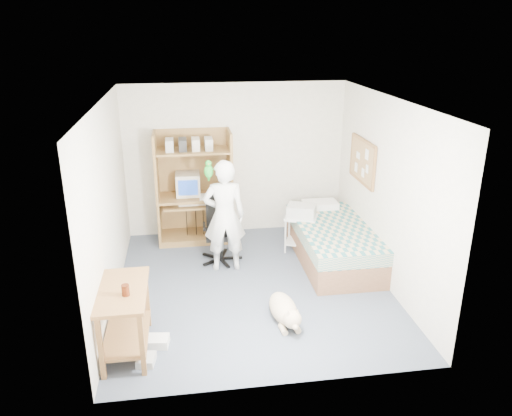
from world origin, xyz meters
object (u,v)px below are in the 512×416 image
at_px(person, 224,216).
at_px(printer_cart, 301,228).
at_px(computer_hutch, 195,191).
at_px(dog, 284,310).
at_px(office_chair, 220,238).
at_px(bed, 333,242).
at_px(side_desk, 125,311).

bearing_deg(person, printer_cart, -158.34).
bearing_deg(printer_cart, person, -137.66).
distance_m(computer_hutch, dog, 2.89).
relative_size(office_chair, printer_cart, 1.67).
bearing_deg(office_chair, computer_hutch, 113.08).
height_order(bed, side_desk, side_desk).
xyz_separation_m(bed, printer_cart, (-0.40, 0.41, 0.09)).
xyz_separation_m(computer_hutch, side_desk, (-0.85, -2.94, -0.33)).
height_order(computer_hutch, printer_cart, computer_hutch).
distance_m(person, dog, 1.73).
xyz_separation_m(bed, side_desk, (-2.85, -1.82, 0.21)).
xyz_separation_m(computer_hutch, bed, (2.00, -1.12, -0.53)).
distance_m(bed, office_chair, 1.69).
height_order(computer_hutch, bed, computer_hutch).
distance_m(bed, dog, 1.85).
bearing_deg(office_chair, dog, -69.21).
relative_size(computer_hutch, office_chair, 1.83).
distance_m(office_chair, printer_cart, 1.28).
bearing_deg(computer_hutch, bed, -29.29).
bearing_deg(side_desk, dog, 9.30).
distance_m(side_desk, person, 2.19).
relative_size(bed, printer_cart, 3.43).
bearing_deg(office_chair, side_desk, -117.85).
bearing_deg(bed, side_desk, -147.50).
xyz_separation_m(person, dog, (0.57, -1.49, -0.66)).
distance_m(side_desk, office_chair, 2.40).
distance_m(person, printer_cart, 1.37).
bearing_deg(printer_cart, dog, -86.20).
bearing_deg(dog, bed, 49.86).
bearing_deg(computer_hutch, side_desk, -106.14).
bearing_deg(office_chair, bed, -7.54).
xyz_separation_m(person, printer_cart, (1.22, 0.44, -0.43)).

